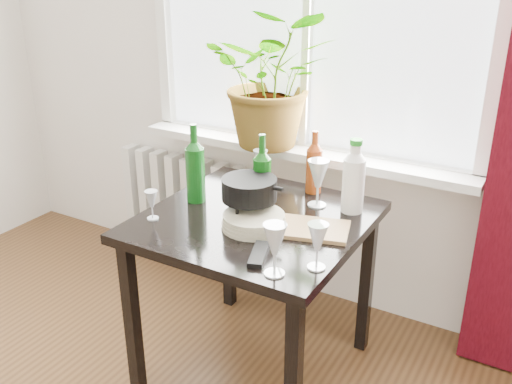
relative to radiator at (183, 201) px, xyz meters
The scene contains 17 objects.
windowsill 0.87m from the radiator, ahead, with size 1.72×0.20×0.04m.
radiator is the anchor object (origin of this frame).
table 1.09m from the radiator, 36.54° to the right, with size 0.85×0.85×0.74m.
potted_plant 1.01m from the radiator, ahead, with size 0.59×0.51×0.65m, color #2E761F.
wine_bottle_left 0.98m from the radiator, 48.00° to the right, with size 0.08×0.08×0.34m, color #0D4812, non-canonical shape.
wine_bottle_right 1.12m from the radiator, 32.91° to the right, with size 0.07×0.07×0.32m, color #0D470F, non-canonical shape.
bottle_amber 1.10m from the radiator, 16.46° to the right, with size 0.07×0.07×0.29m, color maroon, non-canonical shape.
cleaning_bottle 1.33m from the radiator, 18.27° to the right, with size 0.09×0.09×0.32m, color white, non-canonical shape.
wineglass_front_right 1.56m from the radiator, 40.97° to the right, with size 0.08×0.08×0.19m, color silver, non-canonical shape.
wineglass_far_right 1.57m from the radiator, 35.37° to the right, with size 0.07×0.07×0.17m, color silver, non-canonical shape.
wineglass_back_center 1.19m from the radiator, 21.70° to the right, with size 0.09×0.09×0.21m, color silver, non-canonical shape.
wineglass_back_left 0.87m from the radiator, 23.40° to the right, with size 0.07×0.07×0.16m, color silver, non-canonical shape.
wineglass_front_left 1.08m from the radiator, 59.08° to the right, with size 0.05×0.05×0.12m, color #B4BBC2, non-canonical shape.
plate_stack 1.20m from the radiator, 38.60° to the right, with size 0.25×0.25×0.05m, color #BEBA9D.
fondue_pot 1.15m from the radiator, 37.85° to the right, with size 0.25×0.22×0.17m, color black, non-canonical shape.
tv_remote 1.41m from the radiator, 41.38° to the right, with size 0.05×0.17×0.02m, color black.
cutting_board 1.31m from the radiator, 30.05° to the right, with size 0.30×0.19×0.02m, color #9A7545.
Camera 1 is at (1.13, -0.23, 1.72)m, focal length 40.00 mm.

